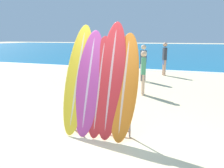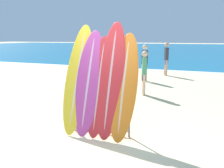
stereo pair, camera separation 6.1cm
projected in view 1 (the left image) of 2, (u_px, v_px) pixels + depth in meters
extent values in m
plane|color=beige|center=(93.00, 140.00, 4.31)|extent=(160.00, 160.00, 0.00)
cube|color=#146693|center=(181.00, 48.00, 40.83)|extent=(120.00, 60.00, 0.00)
cube|color=white|center=(159.00, 70.00, 13.46)|extent=(120.00, 0.60, 0.01)
cylinder|color=slate|center=(71.00, 109.00, 4.80)|extent=(0.04, 0.04, 0.88)
cylinder|color=slate|center=(130.00, 117.00, 4.37)|extent=(0.04, 0.04, 0.88)
cylinder|color=slate|center=(99.00, 94.00, 4.50)|extent=(1.37, 0.04, 0.04)
cylinder|color=slate|center=(99.00, 127.00, 4.65)|extent=(1.37, 0.04, 0.04)
ellipsoid|color=yellow|center=(78.00, 78.00, 4.69)|extent=(0.57, 0.97, 2.28)
ellipsoid|color=beige|center=(78.00, 78.00, 4.69)|extent=(0.10, 0.94, 2.19)
ellipsoid|color=#B23D8E|center=(89.00, 82.00, 4.57)|extent=(0.59, 0.87, 2.16)
ellipsoid|color=#CAA1BE|center=(89.00, 82.00, 4.57)|extent=(0.11, 0.85, 2.08)
ellipsoid|color=red|center=(100.00, 86.00, 4.48)|extent=(0.49, 0.78, 2.04)
ellipsoid|color=#D19A9C|center=(100.00, 86.00, 4.48)|extent=(0.09, 0.75, 1.96)
ellipsoid|color=red|center=(111.00, 79.00, 4.42)|extent=(0.56, 0.89, 2.33)
ellipsoid|color=#D19A9C|center=(111.00, 79.00, 4.42)|extent=(0.10, 0.87, 2.24)
ellipsoid|color=orange|center=(124.00, 86.00, 4.32)|extent=(0.55, 0.84, 2.10)
ellipsoid|color=beige|center=(124.00, 86.00, 4.32)|extent=(0.10, 0.81, 2.02)
cylinder|color=tan|center=(165.00, 68.00, 11.55)|extent=(0.11, 0.11, 0.83)
cylinder|color=tan|center=(163.00, 67.00, 11.72)|extent=(0.11, 0.11, 0.83)
cube|color=#385693|center=(164.00, 62.00, 11.57)|extent=(0.23, 0.27, 0.25)
cube|color=#2D333D|center=(165.00, 54.00, 11.48)|extent=(0.26, 0.30, 0.65)
sphere|color=tan|center=(165.00, 45.00, 11.38)|extent=(0.23, 0.23, 0.23)
cylinder|color=beige|center=(108.00, 73.00, 9.97)|extent=(0.11, 0.11, 0.79)
cylinder|color=beige|center=(108.00, 72.00, 10.14)|extent=(0.11, 0.11, 0.79)
cube|color=#282D38|center=(108.00, 67.00, 10.00)|extent=(0.22, 0.26, 0.24)
cube|color=#2D333D|center=(108.00, 58.00, 9.91)|extent=(0.24, 0.28, 0.62)
sphere|color=beige|center=(108.00, 47.00, 9.82)|extent=(0.22, 0.22, 0.22)
cylinder|color=beige|center=(141.00, 73.00, 10.06)|extent=(0.11, 0.11, 0.79)
cylinder|color=beige|center=(144.00, 72.00, 10.14)|extent=(0.11, 0.11, 0.79)
cube|color=#478466|center=(143.00, 67.00, 10.04)|extent=(0.26, 0.26, 0.24)
cube|color=#2D333D|center=(143.00, 57.00, 9.95)|extent=(0.28, 0.28, 0.62)
sphere|color=beige|center=(144.00, 47.00, 9.86)|extent=(0.22, 0.22, 0.22)
cylinder|color=beige|center=(143.00, 84.00, 7.75)|extent=(0.10, 0.10, 0.73)
cylinder|color=beige|center=(143.00, 85.00, 7.60)|extent=(0.10, 0.10, 0.73)
cube|color=#282D38|center=(143.00, 77.00, 7.62)|extent=(0.18, 0.24, 0.22)
cube|color=#42996B|center=(143.00, 66.00, 7.54)|extent=(0.20, 0.26, 0.57)
sphere|color=beige|center=(144.00, 54.00, 7.45)|extent=(0.21, 0.21, 0.21)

